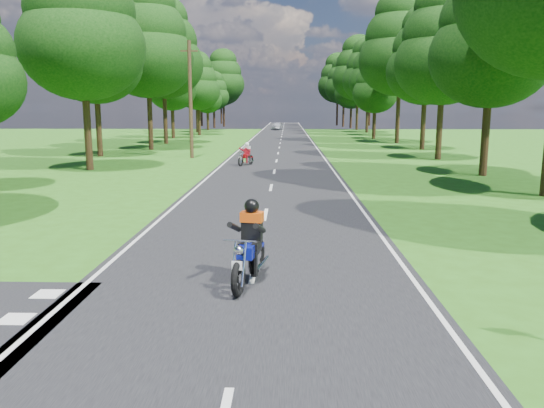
{
  "coord_description": "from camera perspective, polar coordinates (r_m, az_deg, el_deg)",
  "views": [
    {
      "loc": [
        0.71,
        -9.1,
        3.48
      ],
      "look_at": [
        0.33,
        4.0,
        1.1
      ],
      "focal_mm": 35.0,
      "sensor_mm": 36.0,
      "label": 1
    }
  ],
  "objects": [
    {
      "name": "treeline",
      "position": [
        69.33,
        2.31,
        14.24
      ],
      "size": [
        40.0,
        115.35,
        14.78
      ],
      "color": "black",
      "rests_on": "ground"
    },
    {
      "name": "telegraph_pole",
      "position": [
        37.71,
        -8.77,
        11.08
      ],
      "size": [
        1.2,
        0.26,
        8.0
      ],
      "color": "#382616",
      "rests_on": "ground"
    },
    {
      "name": "main_road",
      "position": [
        59.21,
        0.97,
        6.94
      ],
      "size": [
        7.0,
        140.0,
        0.02
      ],
      "primitive_type": "cube",
      "color": "black",
      "rests_on": "ground"
    },
    {
      "name": "rider_near_blue",
      "position": [
        10.58,
        -2.48,
        -4.07
      ],
      "size": [
        1.01,
        2.1,
        1.67
      ],
      "primitive_type": null,
      "rotation": [
        0.0,
        0.0,
        -0.18
      ],
      "color": "#0E199A",
      "rests_on": "main_road"
    },
    {
      "name": "road_markings",
      "position": [
        57.34,
        0.81,
        6.84
      ],
      "size": [
        7.4,
        140.0,
        0.01
      ],
      "color": "silver",
      "rests_on": "main_road"
    },
    {
      "name": "ground",
      "position": [
        9.77,
        -2.67,
        -10.59
      ],
      "size": [
        160.0,
        160.0,
        0.0
      ],
      "primitive_type": "plane",
      "color": "#2A5C15",
      "rests_on": "ground"
    },
    {
      "name": "rider_far_red",
      "position": [
        32.52,
        -2.85,
        5.41
      ],
      "size": [
        1.15,
        1.76,
        1.4
      ],
      "primitive_type": null,
      "rotation": [
        0.0,
        0.0,
        -0.39
      ],
      "color": "#A40C0F",
      "rests_on": "main_road"
    },
    {
      "name": "distant_car",
      "position": [
        85.82,
        0.55,
        8.39
      ],
      "size": [
        2.05,
        3.77,
        1.22
      ],
      "primitive_type": "imported",
      "rotation": [
        0.0,
        0.0,
        -0.18
      ],
      "color": "silver",
      "rests_on": "main_road"
    }
  ]
}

